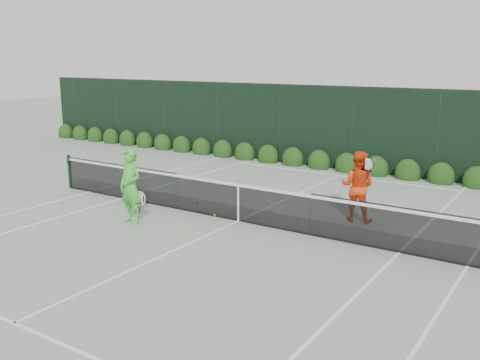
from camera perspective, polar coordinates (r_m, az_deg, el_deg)
The scene contains 8 objects.
ground at distance 13.63m, azimuth -0.17°, elevation -4.41°, with size 80.00×80.00×0.00m, color gray.
tennis_net at distance 13.50m, azimuth -0.26°, elevation -2.24°, with size 12.90×0.10×1.07m.
player_woman at distance 13.54m, azimuth -11.60°, elevation -0.69°, with size 0.73×0.53×1.88m.
player_man at distance 13.79m, azimuth 12.43°, elevation -0.64°, with size 0.96×0.77×1.80m.
court_lines at distance 13.63m, azimuth -0.17°, elevation -4.39°, with size 11.03×23.83×0.01m.
windscreen_fence at distance 11.15m, azimuth -7.87°, elevation -0.43°, with size 32.00×21.07×3.06m.
hedge_row at distance 19.76m, azimuth 11.32°, elevation 1.53°, with size 31.66×0.65×0.94m.
tennis_balls at distance 14.52m, azimuth -2.97°, elevation -3.19°, with size 2.99×2.38×0.07m.
Camera 1 is at (7.16, -10.86, 4.09)m, focal length 40.00 mm.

